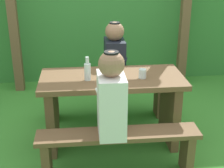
{
  "coord_description": "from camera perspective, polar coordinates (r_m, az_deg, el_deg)",
  "views": [
    {
      "loc": [
        -0.29,
        -2.99,
        1.87
      ],
      "look_at": [
        0.0,
        0.0,
        0.65
      ],
      "focal_mm": 52.88,
      "sensor_mm": 36.0,
      "label": 1
    }
  ],
  "objects": [
    {
      "name": "ground_plane",
      "position": [
        3.54,
        0.0,
        -9.89
      ],
      "size": [
        12.0,
        12.0,
        0.0
      ],
      "primitive_type": "plane",
      "color": "#3F8B30"
    },
    {
      "name": "bench_far",
      "position": [
        3.89,
        -0.81,
        -1.59
      ],
      "size": [
        1.4,
        0.24,
        0.44
      ],
      "color": "brown",
      "rests_on": "ground_plane"
    },
    {
      "name": "hedge_backdrop",
      "position": [
        5.4,
        -2.5,
        13.64
      ],
      "size": [
        6.4,
        1.04,
        2.17
      ],
      "primitive_type": "cube",
      "color": "#377F35",
      "rests_on": "ground_plane"
    },
    {
      "name": "picnic_table",
      "position": [
        3.3,
        0.0,
        -2.51
      ],
      "size": [
        1.4,
        0.64,
        0.73
      ],
      "color": "brown",
      "rests_on": "ground_plane"
    },
    {
      "name": "person_white_shirt",
      "position": [
        2.68,
        -0.11,
        -2.27
      ],
      "size": [
        0.25,
        0.35,
        0.72
      ],
      "color": "white",
      "rests_on": "bench_near"
    },
    {
      "name": "bench_near",
      "position": [
        2.9,
        1.1,
        -10.46
      ],
      "size": [
        1.4,
        0.24,
        0.44
      ],
      "color": "brown",
      "rests_on": "ground_plane"
    },
    {
      "name": "drinking_glass",
      "position": [
        3.17,
        5.29,
        1.8
      ],
      "size": [
        0.07,
        0.07,
        0.09
      ],
      "primitive_type": "cylinder",
      "color": "silver",
      "rests_on": "picnic_table"
    },
    {
      "name": "pergola_post_left",
      "position": [
        4.68,
        -16.93,
        12.12
      ],
      "size": [
        0.12,
        0.12,
        2.28
      ],
      "primitive_type": "cube",
      "color": "brown",
      "rests_on": "ground_plane"
    },
    {
      "name": "person_black_coat",
      "position": [
        3.73,
        0.45,
        4.84
      ],
      "size": [
        0.25,
        0.35,
        0.72
      ],
      "color": "black",
      "rests_on": "bench_far"
    },
    {
      "name": "pergola_post_right",
      "position": [
        4.82,
        12.66,
        12.8
      ],
      "size": [
        0.12,
        0.12,
        2.28
      ],
      "primitive_type": "cube",
      "color": "brown",
      "rests_on": "ground_plane"
    },
    {
      "name": "bottle_left",
      "position": [
        3.1,
        -4.26,
        2.3
      ],
      "size": [
        0.06,
        0.06,
        0.23
      ],
      "color": "silver",
      "rests_on": "picnic_table"
    }
  ]
}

